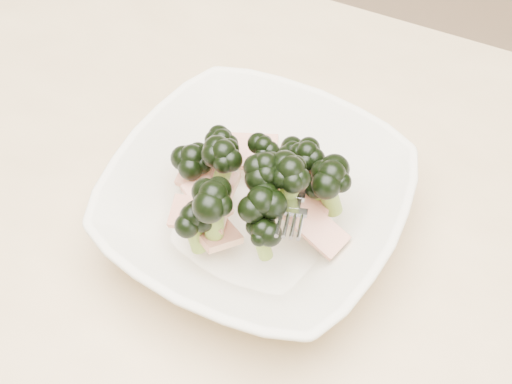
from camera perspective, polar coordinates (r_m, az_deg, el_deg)
dining_table at (r=0.72m, az=-5.82°, el=-10.10°), size 1.20×0.80×0.75m
broccoli_dish at (r=0.63m, az=0.04°, el=-0.69°), size 0.28×0.28×0.12m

